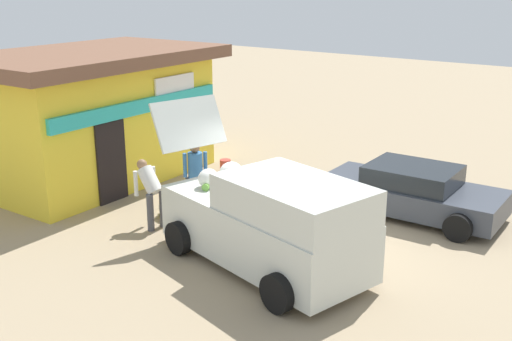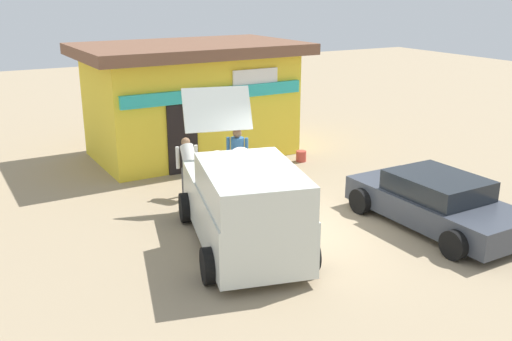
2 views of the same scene
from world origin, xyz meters
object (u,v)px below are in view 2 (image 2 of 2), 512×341
(storefront_bar, at_px, (191,98))
(delivery_van, at_px, (243,204))
(customer_bending, at_px, (189,163))
(unloaded_banana_pile, at_px, (213,184))
(vendor_standing, at_px, (237,155))
(paint_bucket, at_px, (301,156))
(parked_sedan, at_px, (436,202))

(storefront_bar, relative_size, delivery_van, 1.34)
(customer_bending, xyz_separation_m, unloaded_banana_pile, (0.66, 0.06, -0.69))
(customer_bending, bearing_deg, storefront_bar, 66.30)
(storefront_bar, bearing_deg, customer_bending, -113.70)
(storefront_bar, bearing_deg, delivery_van, -104.50)
(unloaded_banana_pile, bearing_deg, customer_bending, -174.72)
(vendor_standing, height_order, paint_bucket, vendor_standing)
(storefront_bar, relative_size, paint_bucket, 20.87)
(paint_bucket, bearing_deg, parked_sedan, -91.04)
(delivery_van, relative_size, customer_bending, 3.41)
(unloaded_banana_pile, xyz_separation_m, paint_bucket, (3.55, 1.24, -0.05))
(delivery_van, bearing_deg, paint_bucket, 46.31)
(unloaded_banana_pile, bearing_deg, vendor_standing, -21.82)
(paint_bucket, bearing_deg, customer_bending, -162.77)
(unloaded_banana_pile, bearing_deg, parked_sedan, -51.87)
(customer_bending, bearing_deg, paint_bucket, 17.23)
(storefront_bar, height_order, vendor_standing, storefront_bar)
(storefront_bar, relative_size, parked_sedan, 1.65)
(storefront_bar, bearing_deg, paint_bucket, -43.30)
(paint_bucket, bearing_deg, vendor_standing, -153.19)
(delivery_van, bearing_deg, customer_bending, 86.91)
(storefront_bar, distance_m, unloaded_banana_pile, 4.11)
(delivery_van, distance_m, paint_bucket, 6.40)
(vendor_standing, xyz_separation_m, customer_bending, (-1.27, 0.18, -0.09))
(storefront_bar, height_order, customer_bending, storefront_bar)
(unloaded_banana_pile, distance_m, paint_bucket, 3.76)
(unloaded_banana_pile, relative_size, paint_bucket, 2.86)
(parked_sedan, bearing_deg, vendor_standing, 124.40)
(delivery_van, xyz_separation_m, paint_bucket, (4.39, 4.59, -0.78))
(storefront_bar, xyz_separation_m, parked_sedan, (2.47, -8.05, -1.25))
(delivery_van, height_order, vendor_standing, delivery_van)
(storefront_bar, relative_size, customer_bending, 4.59)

